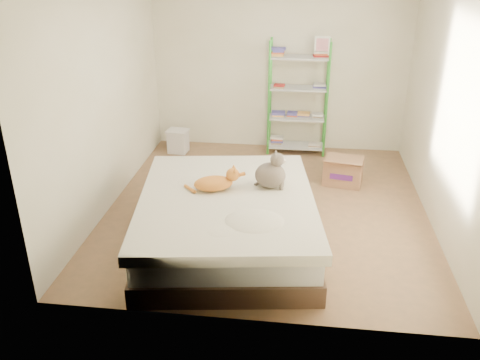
% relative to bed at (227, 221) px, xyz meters
% --- Properties ---
extents(room, '(3.81, 4.21, 2.61)m').
position_rel_bed_xyz_m(room, '(0.36, 0.92, 1.02)').
color(room, '#936A45').
rests_on(room, ground).
extents(bed, '(2.06, 2.44, 0.57)m').
position_rel_bed_xyz_m(bed, '(0.00, 0.00, 0.00)').
color(bed, '#4D3726').
rests_on(bed, ground).
extents(orange_cat, '(0.54, 0.39, 0.20)m').
position_rel_bed_xyz_m(orange_cat, '(-0.16, 0.13, 0.38)').
color(orange_cat, orange).
rests_on(orange_cat, bed).
extents(grey_cat, '(0.36, 0.30, 0.40)m').
position_rel_bed_xyz_m(grey_cat, '(0.42, 0.28, 0.48)').
color(grey_cat, gray).
rests_on(grey_cat, bed).
extents(shelf_unit, '(0.88, 0.36, 1.74)m').
position_rel_bed_xyz_m(shelf_unit, '(0.66, 2.80, 0.52)').
color(shelf_unit, green).
rests_on(shelf_unit, ground).
extents(cardboard_box, '(0.56, 0.55, 0.40)m').
position_rel_bed_xyz_m(cardboard_box, '(1.31, 1.72, -0.11)').
color(cardboard_box, '#A67B5E').
rests_on(cardboard_box, ground).
extents(white_bin, '(0.34, 0.30, 0.35)m').
position_rel_bed_xyz_m(white_bin, '(-1.14, 2.56, -0.10)').
color(white_bin, silver).
rests_on(white_bin, ground).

